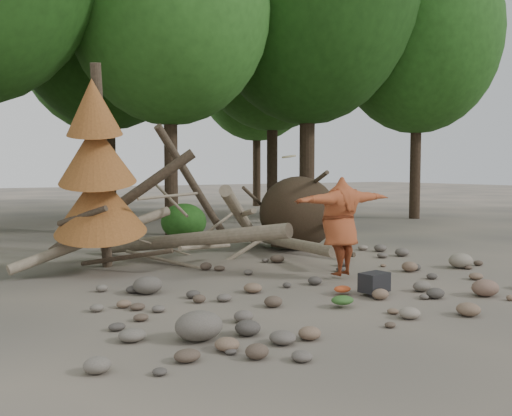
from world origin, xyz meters
TOP-DOWN VIEW (x-y plane):
  - ground at (0.00, 0.00)m, footprint 120.00×120.00m
  - deadfall_pile at (2.02, 4.24)m, footprint 8.55×5.24m
  - dead_conifer at (-3.12, 3.37)m, footprint 2.06×2.16m
  - bush_mid at (0.80, 7.80)m, footprint 1.40×1.40m
  - bush_right at (5.00, 7.00)m, footprint 2.00×2.00m
  - frisbee_thrower at (0.85, 0.47)m, footprint 2.63×0.76m
  - backpack at (0.40, -0.99)m, footprint 0.54×0.40m
  - cloth_green at (-0.66, -1.38)m, footprint 0.38×0.31m
  - cloth_orange at (-0.07, -0.70)m, footprint 0.31×0.26m
  - boulder_front_left at (-3.33, -1.73)m, footprint 0.63×0.56m
  - boulder_front_right at (1.97, -2.05)m, footprint 0.48×0.43m
  - boulder_mid_right at (3.91, 0.01)m, footprint 0.55×0.49m
  - boulder_mid_left at (-2.91, 1.17)m, footprint 0.52×0.47m

SIDE VIEW (x-z plane):
  - ground at x=0.00m, z-range 0.00..0.00m
  - cloth_orange at x=-0.07m, z-range 0.00..0.11m
  - cloth_green at x=-0.66m, z-range 0.00..0.14m
  - boulder_front_right at x=1.97m, z-range 0.00..0.29m
  - boulder_mid_left at x=-2.91m, z-range 0.00..0.31m
  - boulder_mid_right at x=3.91m, z-range 0.00..0.33m
  - backpack at x=0.40m, z-range 0.00..0.33m
  - boulder_front_left at x=-3.33m, z-range 0.00..0.38m
  - bush_mid at x=0.80m, z-range 0.00..1.12m
  - bush_right at x=5.00m, z-range 0.00..1.60m
  - deadfall_pile at x=2.02m, z-range -0.70..2.60m
  - frisbee_thrower at x=0.85m, z-range -0.13..2.24m
  - dead_conifer at x=-3.12m, z-range -0.06..4.29m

